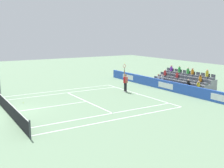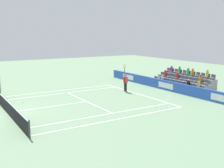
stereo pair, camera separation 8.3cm
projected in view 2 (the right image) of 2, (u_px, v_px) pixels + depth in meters
ground_plane at (7, 113)px, 19.91m from camera, size 80.00×80.00×0.00m
line_baseline at (139, 94)px, 26.07m from camera, size 10.97×0.10×0.01m
line_service at (87, 101)px, 23.23m from camera, size 8.23×0.10×0.01m
line_centre_service at (50, 107)px, 21.57m from camera, size 0.10×6.40×0.01m
line_singles_sideline_left at (63, 93)px, 26.43m from camera, size 0.10×11.89×0.01m
line_singles_sideline_right at (107, 114)px, 19.55m from camera, size 0.10×11.89×0.01m
line_doubles_sideline_left at (58, 91)px, 27.58m from camera, size 0.10×11.89×0.01m
line_doubles_sideline_right at (117, 119)px, 18.40m from camera, size 0.10×11.89×0.01m
line_centre_mark at (138, 94)px, 26.02m from camera, size 0.10×0.20×0.01m
sponsor_barrier at (166, 85)px, 27.80m from camera, size 19.71×0.22×0.98m
tennis_net at (7, 106)px, 19.82m from camera, size 11.97×0.10×1.07m
tennis_player at (125, 82)px, 26.85m from camera, size 0.52×0.38×2.85m
stadium_stand at (183, 83)px, 28.98m from camera, size 6.82×2.85×2.20m
loose_tennis_ball at (23, 103)px, 22.69m from camera, size 0.07×0.07×0.07m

